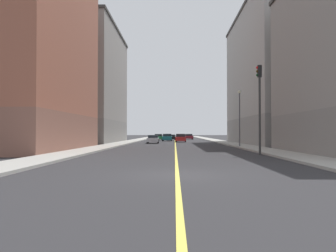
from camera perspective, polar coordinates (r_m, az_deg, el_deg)
The scene contains 15 objects.
ground_plane at distance 13.66m, azimuth 1.55°, elevation -8.18°, with size 400.00×400.00×0.00m, color #29282B.
sidewalk_left at distance 63.10m, azimuth 8.54°, elevation -2.53°, with size 2.78×168.00×0.15m, color #9E9B93.
sidewalk_right at distance 63.08m, azimuth -6.14°, elevation -2.54°, with size 2.78×168.00×0.15m, color #9E9B93.
lane_center_stripe at distance 62.58m, azimuth 1.20°, elevation -2.61°, with size 0.16×154.00×0.01m, color #E5D14C.
building_left_mid at distance 51.67m, azimuth 16.82°, elevation 7.89°, with size 8.92×26.24×19.38m.
building_right_corner at distance 35.58m, azimuth -21.94°, elevation 11.40°, with size 8.92×18.73×18.63m.
building_right_midblock at distance 57.82m, azimuth -12.65°, elevation 6.56°, with size 8.92×22.06×18.66m.
traffic_light_left_near at distance 26.48m, azimuth 15.04°, elevation 4.62°, with size 0.40×0.32×6.73m.
street_lamp_left_near at distance 39.50m, azimuth 11.87°, elevation 2.37°, with size 0.36×0.36×6.34m.
car_green at distance 76.03m, azimuth -1.56°, elevation -1.85°, with size 1.94×4.20×1.33m.
car_teal at distance 66.82m, azimuth -0.15°, elevation -1.94°, with size 1.92×4.48×1.41m.
car_maroon at distance 83.07m, azimuth 3.48°, elevation -1.79°, with size 2.04×4.52×1.30m.
car_black at distance 74.40m, azimuth 0.57°, elevation -1.91°, with size 1.88×4.19×1.23m.
car_silver at distance 53.02m, azimuth -2.51°, elevation -2.21°, with size 1.87×4.44×1.28m.
car_red at distance 59.82m, azimuth 2.14°, elevation -2.04°, with size 1.94×4.22×1.43m.
Camera 1 is at (-0.10, -13.55, 1.69)m, focal length 36.46 mm.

